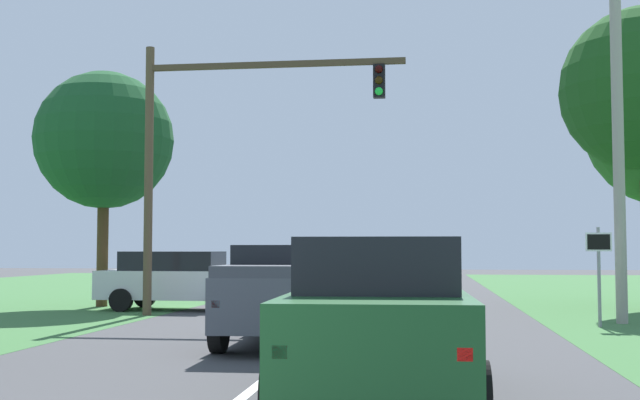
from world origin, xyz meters
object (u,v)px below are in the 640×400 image
(crossing_suv_far, at_px, (178,279))
(keep_moving_sign, at_px, (599,263))
(traffic_light, at_px, (215,136))
(extra_tree_2, at_px, (104,141))
(pickup_truck_lead, at_px, (286,292))
(red_suv_near, at_px, (379,315))
(utility_pole_right, at_px, (618,122))

(crossing_suv_far, bearing_deg, keep_moving_sign, -18.86)
(traffic_light, bearing_deg, extra_tree_2, 145.11)
(pickup_truck_lead, relative_size, keep_moving_sign, 2.13)
(traffic_light, relative_size, extra_tree_2, 0.99)
(red_suv_near, relative_size, traffic_light, 0.66)
(red_suv_near, distance_m, extra_tree_2, 18.43)
(crossing_suv_far, relative_size, extra_tree_2, 0.64)
(pickup_truck_lead, distance_m, keep_moving_sign, 8.03)
(red_suv_near, distance_m, keep_moving_sign, 11.00)
(keep_moving_sign, height_order, crossing_suv_far, keep_moving_sign)
(traffic_light, distance_m, crossing_suv_far, 4.81)
(traffic_light, bearing_deg, keep_moving_sign, -10.88)
(pickup_truck_lead, relative_size, traffic_light, 0.66)
(keep_moving_sign, height_order, extra_tree_2, extra_tree_2)
(pickup_truck_lead, xyz_separation_m, crossing_suv_far, (-4.74, 8.28, -0.07))
(pickup_truck_lead, xyz_separation_m, traffic_light, (-3.10, 6.25, 3.97))
(red_suv_near, distance_m, utility_pole_right, 12.85)
(pickup_truck_lead, height_order, keep_moving_sign, keep_moving_sign)
(utility_pole_right, bearing_deg, pickup_truck_lead, -144.27)
(red_suv_near, distance_m, crossing_suv_far, 15.51)
(pickup_truck_lead, xyz_separation_m, utility_pole_right, (7.46, 5.37, 4.02))
(utility_pole_right, height_order, extra_tree_2, utility_pole_right)
(red_suv_near, relative_size, extra_tree_2, 0.65)
(pickup_truck_lead, bearing_deg, extra_tree_2, 129.05)
(traffic_light, height_order, extra_tree_2, extra_tree_2)
(utility_pole_right, bearing_deg, red_suv_near, -115.87)
(pickup_truck_lead, height_order, utility_pole_right, utility_pole_right)
(keep_moving_sign, bearing_deg, crossing_suv_far, 161.14)
(red_suv_near, xyz_separation_m, utility_pole_right, (5.33, 10.99, 3.99))
(traffic_light, bearing_deg, crossing_suv_far, 128.98)
(pickup_truck_lead, bearing_deg, traffic_light, 116.41)
(keep_moving_sign, distance_m, crossing_suv_far, 12.13)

